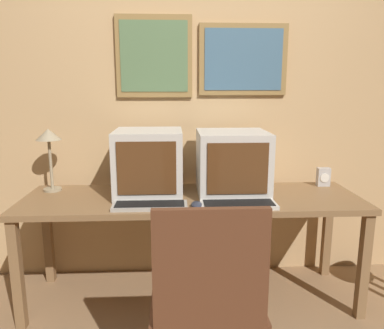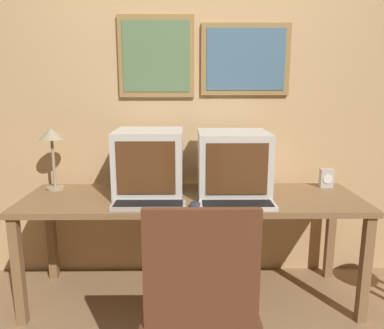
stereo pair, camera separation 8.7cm
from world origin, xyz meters
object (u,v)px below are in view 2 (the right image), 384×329
keyboard_main (149,205)px  mouse_near_keyboard (195,205)px  office_chair (200,315)px  keyboard_side (237,205)px  desk_lamp (52,141)px  desk_clock (326,178)px  monitor_right (233,163)px  monitor_left (149,162)px

keyboard_main → mouse_near_keyboard: 0.27m
mouse_near_keyboard → office_chair: size_ratio=0.12×
keyboard_side → office_chair: office_chair is taller
keyboard_side → desk_lamp: 1.30m
desk_clock → desk_lamp: bearing=-179.1°
keyboard_main → desk_lamp: desk_lamp is taller
monitor_right → desk_clock: size_ratio=3.44×
keyboard_main → desk_clock: (1.19, 0.43, 0.05)m
desk_lamp → office_chair: bearing=-45.9°
desk_clock → office_chair: (-0.91, -1.02, -0.37)m
keyboard_side → desk_lamp: (-1.20, 0.40, 0.32)m
desk_clock → office_chair: 1.42m
monitor_left → keyboard_main: (0.02, -0.28, -0.20)m
mouse_near_keyboard → desk_lamp: (-0.95, 0.41, 0.32)m
keyboard_main → desk_clock: 1.27m
keyboard_side → mouse_near_keyboard: mouse_near_keyboard is taller
monitor_right → mouse_near_keyboard: (-0.25, -0.29, -0.19)m
office_chair → desk_lamp: bearing=134.1°
keyboard_main → keyboard_side: size_ratio=0.98×
monitor_left → mouse_near_keyboard: monitor_left is taller
monitor_left → desk_lamp: 0.68m
keyboard_main → mouse_near_keyboard: mouse_near_keyboard is taller
mouse_near_keyboard → desk_clock: (0.92, 0.44, 0.05)m
desk_clock → keyboard_side: bearing=-147.3°
monitor_right → office_chair: monitor_right is taller
keyboard_main → desk_clock: desk_clock is taller
keyboard_side → mouse_near_keyboard: 0.25m
monitor_left → monitor_right: monitor_left is taller
monitor_left → keyboard_main: size_ratio=0.98×
monitor_left → office_chair: bearing=-71.1°
keyboard_side → monitor_left: bearing=151.5°
monitor_left → monitor_right: 0.54m
desk_clock → office_chair: size_ratio=0.14×
mouse_near_keyboard → office_chair: office_chair is taller
keyboard_side → desk_clock: 0.80m
monitor_right → desk_lamp: bearing=174.4°
mouse_near_keyboard → keyboard_main: bearing=177.2°
monitor_right → keyboard_side: 0.35m
monitor_left → keyboard_side: 0.64m
desk_lamp → office_chair: desk_lamp is taller
keyboard_main → office_chair: office_chair is taller
monitor_right → mouse_near_keyboard: size_ratio=3.75×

